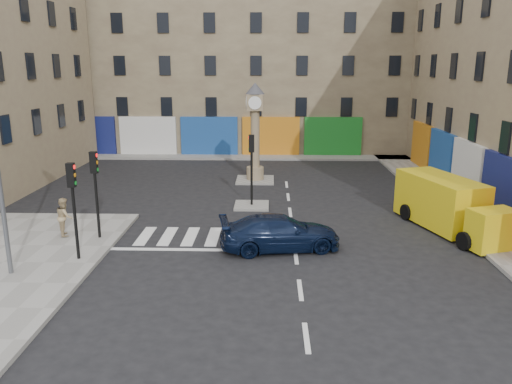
{
  "coord_description": "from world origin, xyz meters",
  "views": [
    {
      "loc": [
        -1.03,
        -17.35,
        7.33
      ],
      "look_at": [
        -1.63,
        3.35,
        2.0
      ],
      "focal_mm": 35.0,
      "sensor_mm": 36.0,
      "label": 1
    }
  ],
  "objects_px": {
    "navy_sedan": "(280,233)",
    "traffic_light_left_near": "(73,196)",
    "yellow_van": "(448,205)",
    "pedestrian_tan": "(65,217)",
    "traffic_light_left_far": "(95,181)",
    "traffic_light_island": "(252,158)",
    "clock_pillar": "(255,126)"
  },
  "relations": [
    {
      "from": "traffic_light_left_far",
      "to": "clock_pillar",
      "type": "height_order",
      "value": "clock_pillar"
    },
    {
      "from": "traffic_light_left_near",
      "to": "clock_pillar",
      "type": "height_order",
      "value": "clock_pillar"
    },
    {
      "from": "navy_sedan",
      "to": "traffic_light_island",
      "type": "bearing_deg",
      "value": 2.37
    },
    {
      "from": "pedestrian_tan",
      "to": "yellow_van",
      "type": "bearing_deg",
      "value": -109.72
    },
    {
      "from": "pedestrian_tan",
      "to": "traffic_light_island",
      "type": "bearing_deg",
      "value": -82.04
    },
    {
      "from": "traffic_light_island",
      "to": "pedestrian_tan",
      "type": "bearing_deg",
      "value": -146.66
    },
    {
      "from": "traffic_light_left_near",
      "to": "pedestrian_tan",
      "type": "xyz_separation_m",
      "value": [
        -1.54,
        2.64,
        -1.64
      ]
    },
    {
      "from": "traffic_light_island",
      "to": "yellow_van",
      "type": "xyz_separation_m",
      "value": [
        9.02,
        -3.49,
        -1.44
      ]
    },
    {
      "from": "traffic_light_left_near",
      "to": "navy_sedan",
      "type": "distance_m",
      "value": 8.08
    },
    {
      "from": "traffic_light_left_far",
      "to": "yellow_van",
      "type": "height_order",
      "value": "traffic_light_left_far"
    },
    {
      "from": "navy_sedan",
      "to": "clock_pillar",
      "type": "bearing_deg",
      "value": -3.77
    },
    {
      "from": "traffic_light_island",
      "to": "clock_pillar",
      "type": "xyz_separation_m",
      "value": [
        0.0,
        6.0,
        0.96
      ]
    },
    {
      "from": "clock_pillar",
      "to": "pedestrian_tan",
      "type": "distance_m",
      "value": 13.88
    },
    {
      "from": "traffic_light_left_far",
      "to": "traffic_light_left_near",
      "type": "bearing_deg",
      "value": -90.0
    },
    {
      "from": "navy_sedan",
      "to": "pedestrian_tan",
      "type": "distance_m",
      "value": 9.29
    },
    {
      "from": "navy_sedan",
      "to": "traffic_light_left_near",
      "type": "bearing_deg",
      "value": 91.61
    },
    {
      "from": "traffic_light_left_near",
      "to": "traffic_light_island",
      "type": "bearing_deg",
      "value": 51.07
    },
    {
      "from": "traffic_light_island",
      "to": "yellow_van",
      "type": "height_order",
      "value": "traffic_light_island"
    },
    {
      "from": "traffic_light_left_far",
      "to": "navy_sedan",
      "type": "height_order",
      "value": "traffic_light_left_far"
    },
    {
      "from": "traffic_light_left_far",
      "to": "yellow_van",
      "type": "bearing_deg",
      "value": 7.11
    },
    {
      "from": "traffic_light_left_far",
      "to": "yellow_van",
      "type": "distance_m",
      "value": 15.51
    },
    {
      "from": "pedestrian_tan",
      "to": "traffic_light_left_far",
      "type": "bearing_deg",
      "value": -124.19
    },
    {
      "from": "navy_sedan",
      "to": "traffic_light_left_far",
      "type": "bearing_deg",
      "value": 73.91
    },
    {
      "from": "traffic_light_island",
      "to": "yellow_van",
      "type": "relative_size",
      "value": 0.56
    },
    {
      "from": "yellow_van",
      "to": "navy_sedan",
      "type": "bearing_deg",
      "value": -178.07
    },
    {
      "from": "traffic_light_left_far",
      "to": "navy_sedan",
      "type": "relative_size",
      "value": 0.76
    },
    {
      "from": "navy_sedan",
      "to": "pedestrian_tan",
      "type": "relative_size",
      "value": 2.94
    },
    {
      "from": "traffic_light_island",
      "to": "traffic_light_left_near",
      "type": "bearing_deg",
      "value": -128.93
    },
    {
      "from": "traffic_light_left_near",
      "to": "navy_sedan",
      "type": "xyz_separation_m",
      "value": [
        7.69,
        1.62,
        -1.92
      ]
    },
    {
      "from": "yellow_van",
      "to": "pedestrian_tan",
      "type": "distance_m",
      "value": 16.95
    },
    {
      "from": "yellow_van",
      "to": "pedestrian_tan",
      "type": "relative_size",
      "value": 4.0
    },
    {
      "from": "traffic_light_island",
      "to": "yellow_van",
      "type": "bearing_deg",
      "value": -21.15
    }
  ]
}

